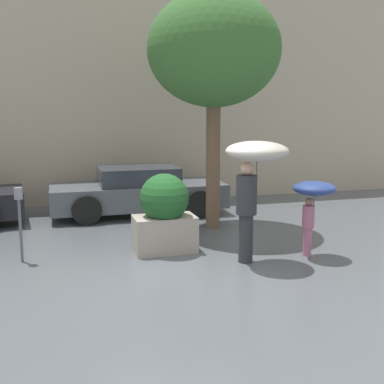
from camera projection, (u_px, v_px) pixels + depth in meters
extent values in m
plane|color=#51565B|center=(178.00, 275.00, 7.66)|extent=(40.00, 40.00, 0.00)
cube|color=#B7A88E|center=(119.00, 95.00, 13.31)|extent=(18.00, 0.30, 6.00)
cube|color=#9E9384|center=(165.00, 234.00, 8.91)|extent=(1.13, 0.67, 0.67)
sphere|color=#1E5123|center=(164.00, 198.00, 8.79)|extent=(0.90, 0.90, 0.90)
cylinder|color=#2D2D33|center=(246.00, 238.00, 8.26)|extent=(0.25, 0.25, 0.85)
cylinder|color=#2D2D33|center=(247.00, 195.00, 8.13)|extent=(0.35, 0.35, 0.67)
sphere|color=tan|center=(247.00, 169.00, 8.06)|extent=(0.23, 0.23, 0.23)
cylinder|color=#4C4C51|center=(257.00, 172.00, 8.04)|extent=(0.02, 0.02, 0.71)
ellipsoid|color=beige|center=(257.00, 151.00, 7.98)|extent=(1.05, 1.05, 0.34)
cylinder|color=#B76684|center=(307.00, 242.00, 8.66)|extent=(0.15, 0.15, 0.51)
cylinder|color=#B76684|center=(308.00, 217.00, 8.59)|extent=(0.21, 0.21, 0.41)
sphere|color=#997056|center=(309.00, 202.00, 8.54)|extent=(0.14, 0.14, 0.14)
cylinder|color=#4C4C51|center=(314.00, 202.00, 8.48)|extent=(0.02, 0.02, 0.50)
ellipsoid|color=navy|center=(314.00, 188.00, 8.43)|extent=(0.75, 0.75, 0.24)
cube|color=#4C5156|center=(138.00, 195.00, 12.10)|extent=(4.30, 1.71, 0.58)
cube|color=#2D333D|center=(138.00, 175.00, 12.01)|extent=(1.94, 1.44, 0.43)
cylinder|color=black|center=(87.00, 210.00, 10.97)|extent=(0.69, 0.23, 0.69)
cylinder|color=black|center=(83.00, 197.00, 12.56)|extent=(0.69, 0.23, 0.69)
cylinder|color=black|center=(198.00, 204.00, 11.67)|extent=(0.69, 0.23, 0.69)
cylinder|color=black|center=(181.00, 193.00, 13.27)|extent=(0.69, 0.23, 0.69)
cylinder|color=brown|center=(213.00, 159.00, 10.52)|extent=(0.31, 0.31, 3.07)
ellipsoid|color=#38662D|center=(214.00, 50.00, 10.12)|extent=(2.83, 2.83, 2.41)
cylinder|color=#595B60|center=(21.00, 231.00, 8.24)|extent=(0.05, 0.05, 1.11)
cylinder|color=gray|center=(18.00, 193.00, 8.13)|extent=(0.14, 0.14, 0.20)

